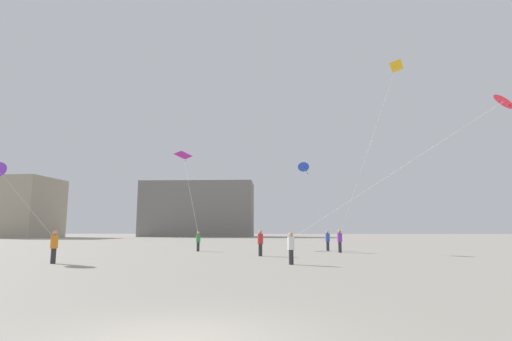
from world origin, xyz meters
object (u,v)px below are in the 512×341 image
(building_left_hall, at_px, (23,208))
(building_centre_hall, at_px, (198,209))
(person_in_white, at_px, (291,247))
(person_in_red, at_px, (260,242))
(kite_amber_delta, at_px, (395,70))
(kite_crimson_diamond, at_px, (501,104))
(kite_magenta_delta, at_px, (184,156))
(person_in_green, at_px, (198,240))
(person_in_purple, at_px, (340,240))
(person_in_blue, at_px, (328,240))
(person_in_orange, at_px, (54,245))
(kite_cobalt_diamond, at_px, (304,167))

(building_left_hall, distance_m, building_centre_hall, 38.70)
(person_in_white, bearing_deg, person_in_red, -46.93)
(kite_amber_delta, xyz_separation_m, kite_crimson_diamond, (-1.00, -17.05, -8.48))
(person_in_white, xyz_separation_m, kite_crimson_diamond, (8.23, -5.24, 5.81))
(kite_magenta_delta, height_order, building_left_hall, building_left_hall)
(person_in_red, xyz_separation_m, building_left_hall, (-55.24, 56.55, 5.53))
(building_left_hall, bearing_deg, building_centre_hall, 21.51)
(kite_amber_delta, distance_m, building_centre_hall, 72.54)
(person_in_red, distance_m, building_centre_hall, 73.53)
(kite_magenta_delta, distance_m, kite_amber_delta, 22.43)
(person_in_green, bearing_deg, person_in_purple, 145.16)
(person_in_green, bearing_deg, kite_amber_delta, 149.83)
(person_in_green, xyz_separation_m, building_left_hall, (-49.81, 51.01, 5.61))
(person_in_green, height_order, kite_magenta_delta, kite_magenta_delta)
(person_in_purple, relative_size, building_left_hall, 0.13)
(person_in_blue, distance_m, person_in_orange, 20.99)
(kite_amber_delta, height_order, building_left_hall, kite_amber_delta)
(person_in_green, bearing_deg, person_in_white, 91.95)
(person_in_white, xyz_separation_m, person_in_red, (-1.94, 6.37, 0.06))
(person_in_white, distance_m, person_in_orange, 12.57)
(kite_cobalt_diamond, bearing_deg, building_left_hall, 139.40)
(kite_amber_delta, height_order, kite_crimson_diamond, kite_amber_delta)
(person_in_blue, bearing_deg, person_in_white, 131.19)
(person_in_red, bearing_deg, person_in_white, -170.03)
(kite_cobalt_diamond, bearing_deg, person_in_red, -118.19)
(person_in_red, bearing_deg, kite_magenta_delta, 26.19)
(person_in_orange, bearing_deg, person_in_green, -59.62)
(kite_magenta_delta, relative_size, kite_amber_delta, 0.62)
(person_in_green, height_order, building_left_hall, building_left_hall)
(person_in_orange, relative_size, person_in_purple, 0.98)
(kite_amber_delta, bearing_deg, person_in_white, -128.02)
(building_centre_hall, bearing_deg, person_in_green, -78.04)
(kite_crimson_diamond, bearing_deg, kite_amber_delta, 86.63)
(building_left_hall, bearing_deg, person_in_orange, -54.77)
(person_in_white, height_order, building_left_hall, building_left_hall)
(person_in_red, height_order, building_left_hall, building_left_hall)
(person_in_blue, relative_size, kite_magenta_delta, 0.19)
(kite_magenta_delta, relative_size, kite_cobalt_diamond, 1.46)
(kite_crimson_diamond, bearing_deg, kite_cobalt_diamond, 110.75)
(person_in_red, xyz_separation_m, person_in_orange, (-10.63, -6.62, -0.01))
(kite_cobalt_diamond, bearing_deg, kite_amber_delta, -6.31)
(person_in_green, bearing_deg, building_left_hall, -75.49)
(person_in_blue, height_order, building_left_hall, building_left_hall)
(person_in_red, bearing_deg, person_in_blue, -44.08)
(person_in_white, xyz_separation_m, person_in_blue, (3.38, 13.40, 0.02))
(person_in_blue, distance_m, person_in_green, 10.86)
(person_in_red, relative_size, kite_amber_delta, 0.12)
(building_centre_hall, bearing_deg, building_left_hall, -158.49)
(person_in_purple, xyz_separation_m, kite_crimson_diamond, (4.19, -16.15, 5.74))
(kite_amber_delta, bearing_deg, building_centre_hall, 114.97)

